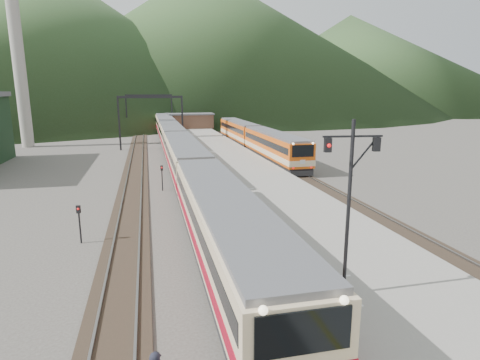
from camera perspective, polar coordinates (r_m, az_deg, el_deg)
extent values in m
cube|color=black|center=(47.99, -8.61, 2.07)|extent=(2.60, 200.00, 0.12)
cube|color=slate|center=(47.92, -9.47, 2.15)|extent=(0.10, 200.00, 0.14)
cube|color=slate|center=(48.03, -7.76, 2.23)|extent=(0.10, 200.00, 0.14)
cube|color=black|center=(47.88, -14.59, 1.79)|extent=(2.60, 200.00, 0.12)
cube|color=slate|center=(47.89, -15.45, 1.86)|extent=(0.10, 200.00, 0.14)
cube|color=slate|center=(47.85, -13.73, 1.95)|extent=(0.10, 200.00, 0.14)
cube|color=black|center=(50.16, 4.61, 2.63)|extent=(2.60, 200.00, 0.12)
cube|color=slate|center=(49.93, 3.82, 2.71)|extent=(0.10, 200.00, 0.14)
cube|color=slate|center=(50.36, 5.39, 2.77)|extent=(0.10, 200.00, 0.14)
cube|color=gray|center=(46.71, -1.56, 2.48)|extent=(8.00, 100.00, 1.00)
cube|color=black|center=(62.38, -16.80, 7.73)|extent=(0.25, 0.25, 8.00)
cube|color=black|center=(62.48, -8.19, 8.14)|extent=(0.25, 0.25, 8.00)
cube|color=black|center=(62.09, -12.66, 11.45)|extent=(9.30, 0.22, 0.35)
cube|color=black|center=(87.29, -15.82, 9.02)|extent=(0.25, 0.25, 8.00)
cube|color=black|center=(87.36, -9.65, 9.31)|extent=(0.25, 0.25, 8.00)
cube|color=black|center=(87.08, -12.86, 11.67)|extent=(9.30, 0.22, 0.35)
cylinder|color=#9E998E|center=(71.79, -29.13, 16.09)|extent=(1.80, 1.80, 30.00)
cube|color=brown|center=(85.79, -6.96, 8.27)|extent=(9.00, 4.00, 2.80)
cube|color=slate|center=(85.70, -6.99, 9.30)|extent=(9.40, 4.40, 0.30)
cone|color=#2F4B22|center=(201.56, -24.59, 17.54)|extent=(180.00, 180.00, 60.00)
cone|color=#2F4B22|center=(241.17, -5.24, 19.36)|extent=(220.00, 220.00, 75.00)
cone|color=#2F4B22|center=(245.51, 15.14, 15.94)|extent=(160.00, 160.00, 50.00)
cube|color=beige|center=(20.13, -2.25, -6.43)|extent=(3.10, 20.86, 3.79)
cube|color=beige|center=(40.75, -7.91, 3.19)|extent=(3.10, 20.86, 3.79)
cube|color=beige|center=(61.88, -9.75, 6.30)|extent=(3.10, 20.86, 3.79)
cube|color=beige|center=(83.13, -10.66, 7.82)|extent=(3.10, 20.86, 3.79)
cube|color=beige|center=(104.42, -11.20, 8.72)|extent=(3.10, 20.86, 3.79)
cube|color=#DA5610|center=(49.28, 4.86, 4.64)|extent=(2.78, 18.67, 3.39)
cube|color=#DA5610|center=(67.65, -0.13, 6.83)|extent=(2.78, 18.67, 3.39)
cylinder|color=black|center=(15.32, 15.15, -4.26)|extent=(0.14, 0.14, 6.70)
cube|color=black|center=(14.78, 15.76, 6.00)|extent=(2.19, 0.31, 0.07)
cube|color=black|center=(14.50, 12.38, 4.86)|extent=(0.27, 0.21, 0.50)
cube|color=black|center=(15.18, 18.84, 4.82)|extent=(0.27, 0.21, 0.50)
cylinder|color=black|center=(36.11, -11.01, 0.06)|extent=(0.10, 0.10, 2.00)
cube|color=black|center=(35.90, -11.08, 1.69)|extent=(0.22, 0.16, 0.45)
cylinder|color=black|center=(25.07, -21.81, -6.19)|extent=(0.10, 0.10, 2.00)
cube|color=black|center=(24.77, -22.00, -3.88)|extent=(0.25, 0.21, 0.45)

